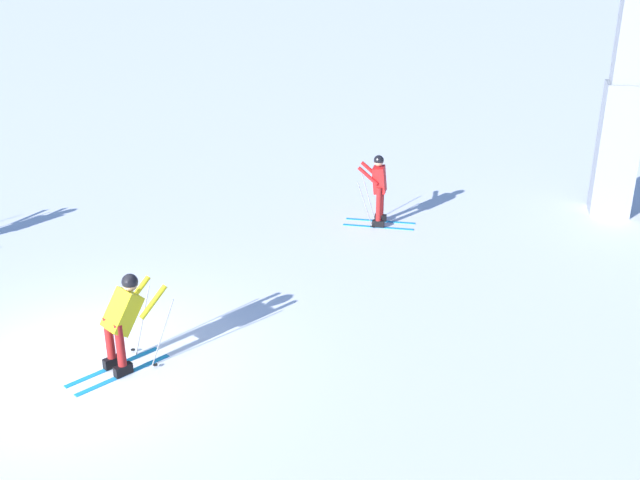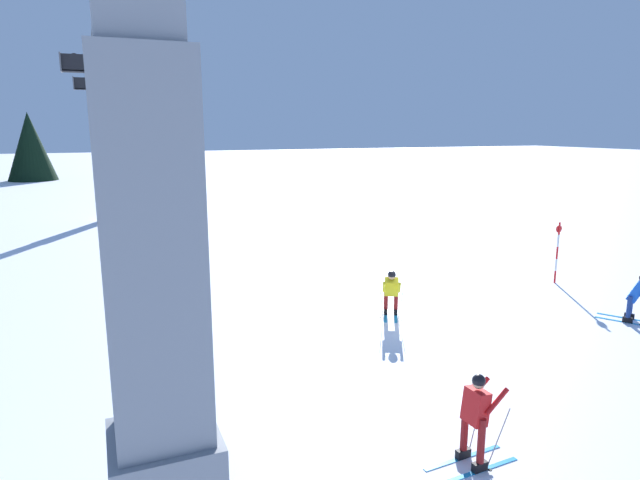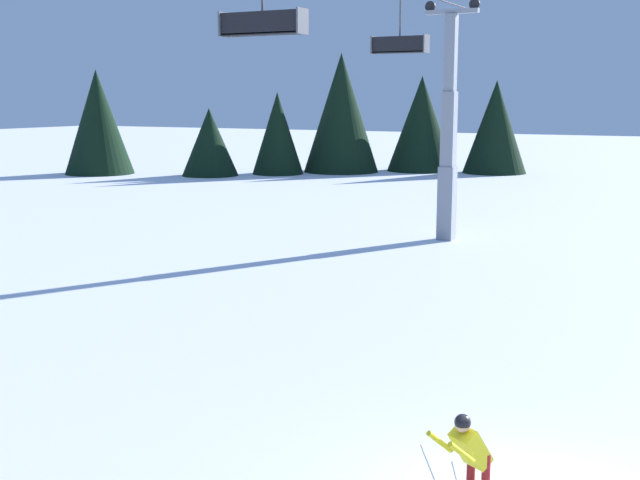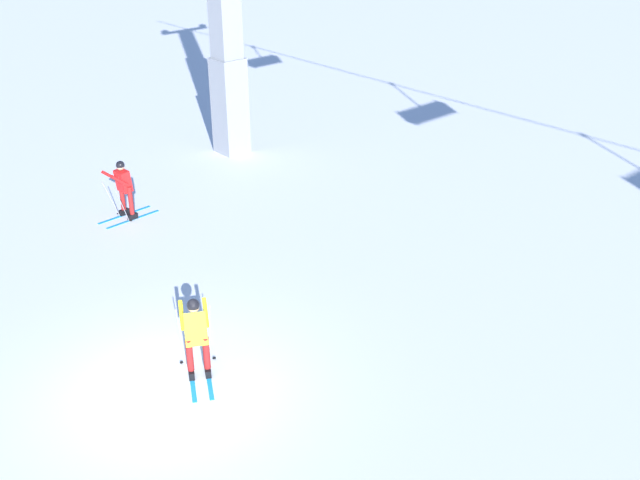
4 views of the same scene
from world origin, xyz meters
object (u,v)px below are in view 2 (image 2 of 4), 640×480
chairlift_seat_second (97,63)px  skier_distant_uphill (637,294)px  skier_carving_main (391,289)px  chairlift_seat_middle (95,83)px  skier_distant_downhill (476,413)px  trail_marker_pole (557,251)px  lift_tower_near (157,328)px  lift_tower_far (100,154)px

chairlift_seat_second → skier_distant_uphill: 19.13m
skier_carving_main → chairlift_seat_middle: chairlift_seat_middle is taller
skier_distant_downhill → chairlift_seat_middle: bearing=12.7°
chairlift_seat_second → trail_marker_pole: bearing=-111.8°
trail_marker_pole → lift_tower_near: bearing=124.2°
trail_marker_pole → lift_tower_far: bearing=35.8°
skier_carving_main → skier_distant_uphill: skier_distant_uphill is taller
chairlift_seat_second → chairlift_seat_middle: (9.44, 0.00, 0.02)m
lift_tower_far → chairlift_seat_second: size_ratio=4.28×
lift_tower_far → skier_distant_uphill: bearing=-150.7°
skier_carving_main → skier_distant_downhill: (-7.22, 2.49, 0.09)m
chairlift_seat_second → skier_distant_uphill: size_ratio=1.33×
skier_carving_main → chairlift_seat_middle: size_ratio=0.73×
chairlift_seat_second → trail_marker_pole: size_ratio=1.01×
chairlift_seat_second → skier_distant_downhill: (-14.33, -5.36, -7.00)m
chairlift_seat_second → skier_distant_downhill: 16.82m
lift_tower_far → trail_marker_pole: bearing=-144.2°
skier_distant_downhill → skier_distant_uphill: bearing=-66.4°
skier_carving_main → chairlift_seat_second: size_ratio=0.73×
skier_carving_main → skier_distant_downhill: 7.64m
chairlift_seat_middle → skier_distant_downhill: chairlift_seat_middle is taller
skier_distant_uphill → trail_marker_pole: bearing=-14.5°
skier_carving_main → chairlift_seat_middle: (16.55, 7.84, 7.11)m
chairlift_seat_second → trail_marker_pole: 17.99m
skier_carving_main → trail_marker_pole: bearing=-83.3°
lift_tower_near → skier_distant_uphill: bearing=-66.2°
trail_marker_pole → skier_distant_downhill: trail_marker_pole is taller
chairlift_seat_second → chairlift_seat_middle: 9.44m
trail_marker_pole → skier_carving_main: bearing=96.7°
skier_carving_main → chairlift_seat_middle: bearing=25.4°
skier_distant_uphill → chairlift_seat_middle: bearing=36.1°
lift_tower_near → chairlift_seat_second: (16.73, 0.00, 3.82)m
chairlift_seat_middle → skier_carving_main: bearing=-154.6°
trail_marker_pole → skier_distant_downhill: size_ratio=1.36×
lift_tower_near → skier_distant_uphill: 16.10m
lift_tower_near → skier_distant_downhill: 6.68m
skier_distant_downhill → lift_tower_far: bearing=10.3°
skier_carving_main → lift_tower_far: bearing=19.3°
lift_tower_near → skier_distant_downhill: (2.40, -5.36, -3.17)m
lift_tower_far → trail_marker_pole: (-21.49, -15.49, -2.99)m
skier_distant_downhill → chairlift_seat_second: bearing=20.5°
skier_carving_main → lift_tower_near: (-9.62, 7.84, 3.27)m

